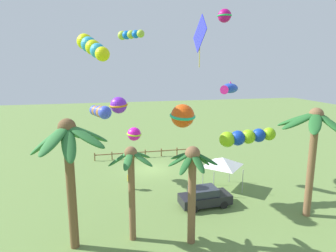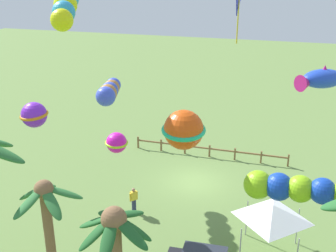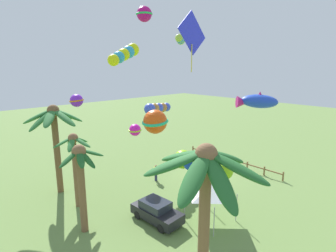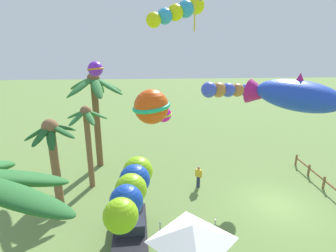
{
  "view_description": "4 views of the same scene",
  "coord_description": "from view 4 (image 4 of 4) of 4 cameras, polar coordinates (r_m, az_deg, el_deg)",
  "views": [
    {
      "loc": [
        4.8,
        28.95,
        10.56
      ],
      "look_at": [
        -0.32,
        6.97,
        5.99
      ],
      "focal_mm": 31.59,
      "sensor_mm": 36.0,
      "label": 1
    },
    {
      "loc": [
        -5.5,
        24.38,
        13.62
      ],
      "look_at": [
        -0.01,
        6.14,
        6.31
      ],
      "focal_mm": 44.63,
      "sensor_mm": 36.0,
      "label": 2
    },
    {
      "loc": [
        -15.84,
        20.3,
        10.89
      ],
      "look_at": [
        -1.02,
        6.36,
        6.31
      ],
      "focal_mm": 28.51,
      "sensor_mm": 36.0,
      "label": 3
    },
    {
      "loc": [
        -14.75,
        7.84,
        10.14
      ],
      "look_at": [
        -0.98,
        7.0,
        5.77
      ],
      "focal_mm": 29.17,
      "sensor_mm": 36.0,
      "label": 4
    }
  ],
  "objects": [
    {
      "name": "kite_ball_6",
      "position": [
        17.73,
        -0.94,
        2.45
      ],
      "size": [
        1.6,
        1.6,
        1.03
      ],
      "color": "#E518B7"
    },
    {
      "name": "palm_tree_3",
      "position": [
        19.34,
        -16.49,
        -0.87
      ],
      "size": [
        2.81,
        2.95,
        5.97
      ],
      "color": "brown",
      "rests_on": "ground"
    },
    {
      "name": "kite_fish_4",
      "position": [
        9.03,
        24.47,
        5.98
      ],
      "size": [
        2.71,
        2.74,
        1.2
      ],
      "color": "blue"
    },
    {
      "name": "kite_tube_8",
      "position": [
        20.08,
        2.11,
        22.77
      ],
      "size": [
        2.35,
        4.08,
        2.15
      ],
      "color": "#D8E20F"
    },
    {
      "name": "kite_tube_3",
      "position": [
        20.58,
        11.96,
        7.38
      ],
      "size": [
        1.92,
        4.09,
        1.26
      ],
      "color": "blue"
    },
    {
      "name": "parked_car_0",
      "position": [
        15.32,
        -7.86,
        -20.43
      ],
      "size": [
        3.99,
        1.92,
        1.51
      ],
      "color": "black",
      "rests_on": "ground"
    },
    {
      "name": "ground_plane",
      "position": [
        19.54,
        21.53,
        -15.08
      ],
      "size": [
        120.0,
        120.0,
        0.0
      ],
      "primitive_type": "plane",
      "color": "olive"
    },
    {
      "name": "palm_tree_0",
      "position": [
        22.18,
        -15.11,
        6.14
      ],
      "size": [
        4.55,
        4.73,
        7.78
      ],
      "color": "brown",
      "rests_on": "ground"
    },
    {
      "name": "kite_ball_0",
      "position": [
        13.89,
        -3.5,
        4.04
      ],
      "size": [
        2.31,
        2.32,
        1.78
      ],
      "color": "#DF4B0F"
    },
    {
      "name": "festival_tent",
      "position": [
        12.24,
        5.08,
        -21.33
      ],
      "size": [
        2.86,
        2.86,
        2.85
      ],
      "color": "#9E9EA3",
      "rests_on": "ground"
    },
    {
      "name": "palm_tree_2",
      "position": [
        16.54,
        -22.88,
        -4.37
      ],
      "size": [
        2.98,
        3.01,
        6.08
      ],
      "color": "brown",
      "rests_on": "ground"
    },
    {
      "name": "spectator_0",
      "position": [
        19.92,
        6.38,
        -10.47
      ],
      "size": [
        0.42,
        0.45,
        1.59
      ],
      "color": "#2D3351",
      "rests_on": "ground"
    },
    {
      "name": "kite_ball_7",
      "position": [
        18.91,
        -14.93,
        11.46
      ],
      "size": [
        1.54,
        1.54,
        0.98
      ],
      "color": "purple"
    },
    {
      "name": "kite_tube_2",
      "position": [
        9.98,
        -7.55,
        -12.48
      ],
      "size": [
        4.5,
        1.45,
        1.45
      ],
      "color": "#87C817"
    }
  ]
}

